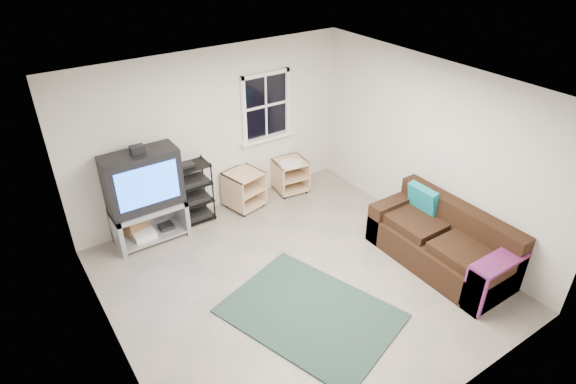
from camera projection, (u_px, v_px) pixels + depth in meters
room at (266, 110)px, 7.73m from camera, size 4.60×4.62×4.60m
tv_unit at (144, 190)px, 6.81m from camera, size 1.04×0.52×1.53m
av_rack at (195, 196)px, 7.45m from camera, size 0.51×0.37×1.01m
side_table_left at (242, 188)px, 7.86m from camera, size 0.64×0.64×0.63m
side_table_right at (289, 173)px, 8.31m from camera, size 0.58×0.58×0.60m
sofa at (442, 244)px, 6.59m from camera, size 0.89×2.01×0.92m
shag_rug at (310, 313)px, 5.89m from camera, size 2.01×2.35×0.02m
paper_bag at (136, 226)px, 7.14m from camera, size 0.35×0.28×0.43m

